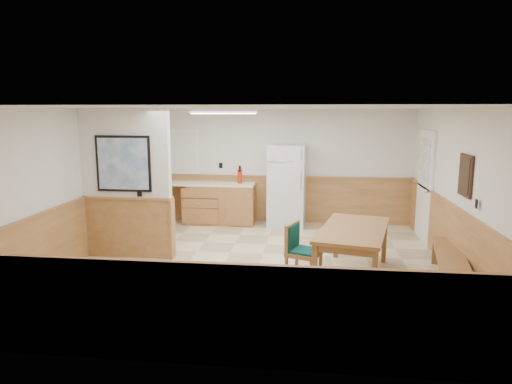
# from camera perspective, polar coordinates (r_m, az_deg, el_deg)

# --- Properties ---
(ground) EXTENTS (6.00, 6.00, 0.00)m
(ground) POSITION_cam_1_polar(r_m,az_deg,el_deg) (7.45, 0.42, -9.10)
(ground) COLOR beige
(ground) RESTS_ON ground
(ceiling) EXTENTS (6.00, 6.00, 0.02)m
(ceiling) POSITION_cam_1_polar(r_m,az_deg,el_deg) (7.04, 0.45, 10.51)
(ceiling) COLOR white
(ceiling) RESTS_ON back_wall
(back_wall) EXTENTS (6.00, 0.02, 2.50)m
(back_wall) POSITION_cam_1_polar(r_m,az_deg,el_deg) (10.10, 2.30, 3.25)
(back_wall) COLOR white
(back_wall) RESTS_ON ground
(right_wall) EXTENTS (0.02, 6.00, 2.50)m
(right_wall) POSITION_cam_1_polar(r_m,az_deg,el_deg) (7.44, 24.07, -0.06)
(right_wall) COLOR white
(right_wall) RESTS_ON ground
(left_wall) EXTENTS (0.02, 6.00, 2.50)m
(left_wall) POSITION_cam_1_polar(r_m,az_deg,el_deg) (8.03, -21.35, 0.81)
(left_wall) COLOR white
(left_wall) RESTS_ON ground
(wainscot_back) EXTENTS (6.00, 0.04, 1.00)m
(wainscot_back) POSITION_cam_1_polar(r_m,az_deg,el_deg) (10.19, 2.26, -0.95)
(wainscot_back) COLOR tan
(wainscot_back) RESTS_ON ground
(wainscot_right) EXTENTS (0.04, 6.00, 1.00)m
(wainscot_right) POSITION_cam_1_polar(r_m,az_deg,el_deg) (7.59, 23.52, -5.64)
(wainscot_right) COLOR tan
(wainscot_right) RESTS_ON ground
(wainscot_left) EXTENTS (0.04, 6.00, 1.00)m
(wainscot_left) POSITION_cam_1_polar(r_m,az_deg,el_deg) (8.17, -20.89, -4.39)
(wainscot_left) COLOR tan
(wainscot_left) RESTS_ON ground
(partition_wall) EXTENTS (1.50, 0.20, 2.50)m
(partition_wall) POSITION_cam_1_polar(r_m,az_deg,el_deg) (7.89, -15.87, 0.83)
(partition_wall) COLOR white
(partition_wall) RESTS_ON ground
(kitchen_counter) EXTENTS (2.20, 0.61, 1.00)m
(kitchen_counter) POSITION_cam_1_polar(r_m,az_deg,el_deg) (10.07, -4.74, -1.34)
(kitchen_counter) COLOR #A56A3A
(kitchen_counter) RESTS_ON ground
(exterior_door) EXTENTS (0.07, 1.02, 2.15)m
(exterior_door) POSITION_cam_1_polar(r_m,az_deg,el_deg) (9.27, 20.33, 0.78)
(exterior_door) COLOR white
(exterior_door) RESTS_ON ground
(kitchen_window) EXTENTS (0.80, 0.04, 1.00)m
(kitchen_window) POSITION_cam_1_polar(r_m,az_deg,el_deg) (10.42, -9.34, 4.99)
(kitchen_window) COLOR white
(kitchen_window) RESTS_ON back_wall
(wall_painting) EXTENTS (0.04, 0.50, 0.60)m
(wall_painting) POSITION_cam_1_polar(r_m,az_deg,el_deg) (7.10, 24.69, 1.91)
(wall_painting) COLOR #362015
(wall_painting) RESTS_ON right_wall
(fluorescent_fixture) EXTENTS (1.20, 0.30, 0.09)m
(fluorescent_fixture) POSITION_cam_1_polar(r_m,az_deg,el_deg) (8.44, -4.06, 10.04)
(fluorescent_fixture) COLOR white
(fluorescent_fixture) RESTS_ON ceiling
(refrigerator) EXTENTS (0.81, 0.74, 1.75)m
(refrigerator) POSITION_cam_1_polar(r_m,az_deg,el_deg) (9.76, 3.87, 0.79)
(refrigerator) COLOR silver
(refrigerator) RESTS_ON ground
(dining_table) EXTENTS (1.29, 1.97, 0.75)m
(dining_table) POSITION_cam_1_polar(r_m,az_deg,el_deg) (6.90, 12.10, -5.16)
(dining_table) COLOR #925C35
(dining_table) RESTS_ON ground
(dining_bench) EXTENTS (0.70, 1.79, 0.45)m
(dining_bench) POSITION_cam_1_polar(r_m,az_deg,el_deg) (7.17, 23.07, -7.77)
(dining_bench) COLOR #925C35
(dining_bench) RESTS_ON ground
(dining_chair) EXTENTS (0.72, 0.60, 0.85)m
(dining_chair) POSITION_cam_1_polar(r_m,az_deg,el_deg) (6.69, 5.32, -6.92)
(dining_chair) COLOR #925C35
(dining_chair) RESTS_ON ground
(fire_extinguisher) EXTENTS (0.10, 0.10, 0.39)m
(fire_extinguisher) POSITION_cam_1_polar(r_m,az_deg,el_deg) (9.89, -2.03, 2.06)
(fire_extinguisher) COLOR red
(fire_extinguisher) RESTS_ON kitchen_counter
(soap_bottle) EXTENTS (0.07, 0.07, 0.21)m
(soap_bottle) POSITION_cam_1_polar(r_m,az_deg,el_deg) (10.25, -10.69, 1.79)
(soap_bottle) COLOR #198938
(soap_bottle) RESTS_ON kitchen_counter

